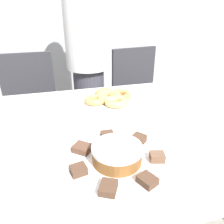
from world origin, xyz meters
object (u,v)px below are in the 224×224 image
at_px(person_standing, 88,58).
at_px(office_chair_left, 32,118).
at_px(plate_donuts, 109,101).
at_px(frosted_cake, 117,154).
at_px(office_chair_right, 140,106).
at_px(plate_cake, 117,162).

relative_size(person_standing, office_chair_left, 1.81).
distance_m(office_chair_left, plate_donuts, 0.80).
xyz_separation_m(person_standing, frosted_cake, (-0.08, -1.04, -0.07)).
relative_size(office_chair_right, plate_cake, 2.47).
height_order(office_chair_left, plate_donuts, office_chair_left).
bearing_deg(person_standing, office_chair_left, 178.05).
relative_size(office_chair_left, office_chair_right, 1.00).
distance_m(plate_cake, frosted_cake, 0.03).
distance_m(person_standing, office_chair_right, 0.61).
bearing_deg(plate_cake, office_chair_right, 63.88).
height_order(office_chair_right, frosted_cake, office_chair_right).
bearing_deg(plate_cake, person_standing, 85.61).
xyz_separation_m(office_chair_left, frosted_cake, (0.37, -1.06, 0.36)).
bearing_deg(plate_donuts, office_chair_left, 129.52).
bearing_deg(plate_cake, office_chair_left, 109.18).
distance_m(person_standing, frosted_cake, 1.05).
height_order(person_standing, plate_donuts, person_standing).
bearing_deg(person_standing, office_chair_right, 1.91).
distance_m(person_standing, office_chair_left, 0.62).
relative_size(plate_donuts, frosted_cake, 2.06).
bearing_deg(office_chair_right, plate_cake, -124.52).
bearing_deg(office_chair_left, person_standing, -2.93).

